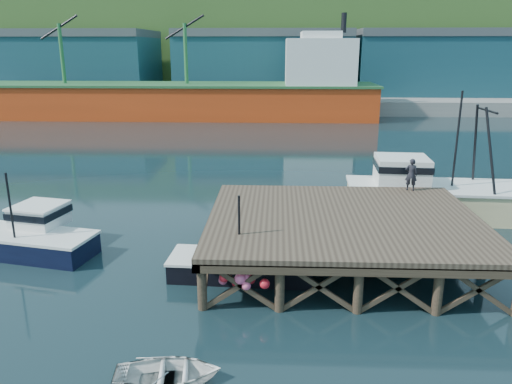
# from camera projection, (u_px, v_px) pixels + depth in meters

# --- Properties ---
(ground) EXTENTS (300.00, 300.00, 0.00)m
(ground) POSITION_uv_depth(u_px,v_px,m) (222.00, 258.00, 23.05)
(ground) COLOR black
(ground) RESTS_ON ground
(wharf) EXTENTS (12.00, 10.00, 2.62)m
(wharf) POSITION_uv_depth(u_px,v_px,m) (344.00, 221.00, 22.10)
(wharf) COLOR brown
(wharf) RESTS_ON ground
(far_quay) EXTENTS (160.00, 40.00, 2.00)m
(far_quay) POSITION_uv_depth(u_px,v_px,m) (264.00, 96.00, 89.94)
(far_quay) COLOR gray
(far_quay) RESTS_ON ground
(warehouse_left) EXTENTS (32.00, 16.00, 9.00)m
(warehouse_left) POSITION_uv_depth(u_px,v_px,m) (59.00, 65.00, 85.08)
(warehouse_left) COLOR #17444D
(warehouse_left) RESTS_ON far_quay
(warehouse_mid) EXTENTS (28.00, 16.00, 9.00)m
(warehouse_mid) POSITION_uv_depth(u_px,v_px,m) (263.00, 65.00, 83.62)
(warehouse_mid) COLOR #17444D
(warehouse_mid) RESTS_ON far_quay
(warehouse_right) EXTENTS (30.00, 16.00, 9.00)m
(warehouse_right) POSITION_uv_depth(u_px,v_px,m) (445.00, 66.00, 82.36)
(warehouse_right) COLOR #17444D
(warehouse_right) RESTS_ON far_quay
(cargo_ship) EXTENTS (55.50, 10.00, 13.75)m
(cargo_ship) POSITION_uv_depth(u_px,v_px,m) (198.00, 93.00, 68.54)
(cargo_ship) COLOR red
(cargo_ship) RESTS_ON ground
(hillside) EXTENTS (220.00, 50.00, 22.00)m
(hillside) POSITION_uv_depth(u_px,v_px,m) (268.00, 40.00, 115.95)
(hillside) COLOR #2D511E
(hillside) RESTS_ON ground
(boat_navy) EXTENTS (6.91, 4.28, 4.10)m
(boat_navy) POSITION_uv_depth(u_px,v_px,m) (29.00, 236.00, 23.52)
(boat_navy) COLOR black
(boat_navy) RESTS_ON ground
(boat_black) EXTENTS (6.17, 5.18, 3.75)m
(boat_black) POSITION_uv_depth(u_px,v_px,m) (242.00, 259.00, 21.28)
(boat_black) COLOR black
(boat_black) RESTS_ON ground
(trawler) EXTENTS (10.86, 4.44, 7.13)m
(trawler) POSITION_uv_depth(u_px,v_px,m) (438.00, 192.00, 28.39)
(trawler) COLOR beige
(trawler) RESTS_ON ground
(dinghy) EXTENTS (3.30, 2.54, 0.63)m
(dinghy) POSITION_uv_depth(u_px,v_px,m) (168.00, 373.00, 14.38)
(dinghy) COLOR white
(dinghy) RESTS_ON ground
(dockworker) EXTENTS (0.70, 0.55, 1.70)m
(dockworker) POSITION_uv_depth(u_px,v_px,m) (411.00, 175.00, 26.05)
(dockworker) COLOR black
(dockworker) RESTS_ON wharf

